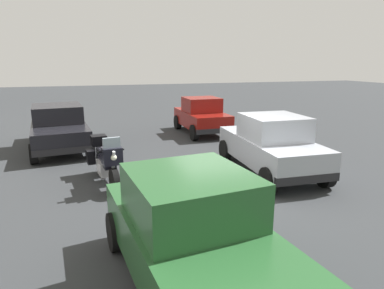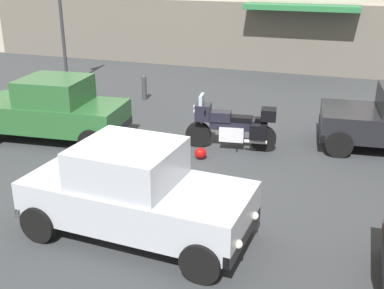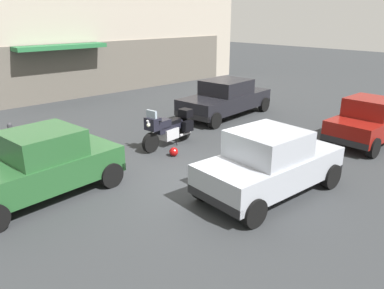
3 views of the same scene
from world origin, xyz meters
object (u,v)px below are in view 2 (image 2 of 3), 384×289
object	(u,v)px
car_hatchback_near	(52,109)
car_wagon_end	(135,192)
helmet	(200,153)
bollard_curbside	(144,87)
motorcycle	(233,125)
streetlamp_curbside	(58,4)

from	to	relation	value
car_hatchback_near	car_wagon_end	distance (m)	5.46
helmet	bollard_curbside	bearing A→B (deg)	128.46
car_wagon_end	bollard_curbside	size ratio (longest dim) A/B	4.67
helmet	car_wagon_end	world-z (taller)	car_wagon_end
motorcycle	helmet	xyz separation A→B (m)	(-0.54, -0.88, -0.48)
motorcycle	helmet	distance (m)	1.14
car_wagon_end	streetlamp_curbside	xyz separation A→B (m)	(-6.91, 8.44, 2.18)
car_wagon_end	car_hatchback_near	bearing A→B (deg)	141.62
motorcycle	car_hatchback_near	xyz separation A→B (m)	(-4.60, -0.83, 0.19)
bollard_curbside	helmet	bearing A→B (deg)	-51.54
helmet	car_hatchback_near	size ratio (longest dim) A/B	0.07
helmet	car_hatchback_near	world-z (taller)	car_hatchback_near
helmet	motorcycle	bearing A→B (deg)	58.56
streetlamp_curbside	helmet	bearing A→B (deg)	-35.34
helmet	car_hatchback_near	bearing A→B (deg)	179.27
motorcycle	streetlamp_curbside	size ratio (longest dim) A/B	0.46
motorcycle	bollard_curbside	bearing A→B (deg)	-48.84
car_hatchback_near	streetlamp_curbside	bearing A→B (deg)	-65.26
car_wagon_end	streetlamp_curbside	world-z (taller)	streetlamp_curbside
streetlamp_curbside	car_wagon_end	bearing A→B (deg)	-50.72
motorcycle	streetlamp_curbside	xyz separation A→B (m)	(-7.42, 4.00, 2.37)
car_wagon_end	helmet	bearing A→B (deg)	93.49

